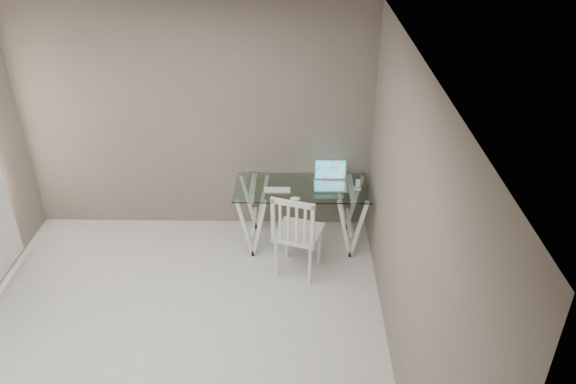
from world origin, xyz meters
name	(u,v)px	position (x,y,z in m)	size (l,w,h in m)	color
room	(137,192)	(-0.06, 0.02, 1.72)	(4.50, 4.52, 2.71)	beige
desk	(301,214)	(1.20, 1.82, 0.38)	(1.50, 0.70, 0.75)	silver
chair	(296,232)	(1.14, 1.21, 0.55)	(0.57, 0.57, 1.00)	white
laptop	(330,179)	(1.52, 1.89, 0.81)	(0.37, 0.30, 0.26)	silver
keyboard	(277,190)	(0.93, 1.74, 0.75)	(0.31, 0.13, 0.01)	silver
mouse	(295,199)	(1.13, 1.53, 0.76)	(0.11, 0.07, 0.04)	white
phone_dock	(358,186)	(1.82, 1.78, 0.78)	(0.07, 0.07, 0.13)	white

